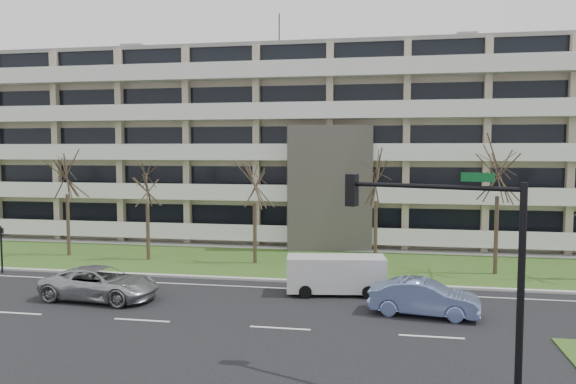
% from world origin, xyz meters
% --- Properties ---
extents(ground, '(160.00, 160.00, 0.00)m').
position_xyz_m(ground, '(0.00, 0.00, 0.00)').
color(ground, black).
rests_on(ground, ground).
extents(grass_verge, '(90.00, 10.00, 0.06)m').
position_xyz_m(grass_verge, '(0.00, 13.00, 0.03)').
color(grass_verge, '#33501A').
rests_on(grass_verge, ground).
extents(curb, '(90.00, 0.35, 0.12)m').
position_xyz_m(curb, '(0.00, 8.00, 0.06)').
color(curb, '#B2B2AD').
rests_on(curb, ground).
extents(sidewalk, '(90.00, 2.00, 0.08)m').
position_xyz_m(sidewalk, '(0.00, 18.50, 0.04)').
color(sidewalk, '#B2B2AD').
rests_on(sidewalk, ground).
extents(lane_edge_line, '(90.00, 0.12, 0.01)m').
position_xyz_m(lane_edge_line, '(0.00, 6.50, 0.01)').
color(lane_edge_line, white).
rests_on(lane_edge_line, ground).
extents(apartment_building, '(60.50, 15.10, 18.75)m').
position_xyz_m(apartment_building, '(-0.01, 25.32, 7.61)').
color(apartment_building, '#BAA891').
rests_on(apartment_building, ground).
extents(silver_pickup, '(5.86, 3.05, 1.58)m').
position_xyz_m(silver_pickup, '(-9.40, 2.81, 0.79)').
color(silver_pickup, '#A1A3A8').
rests_on(silver_pickup, ground).
extents(blue_sedan, '(4.94, 2.36, 1.56)m').
position_xyz_m(blue_sedan, '(5.88, 2.89, 0.78)').
color(blue_sedan, '#758BCA').
rests_on(blue_sedan, ground).
extents(white_van, '(5.12, 2.56, 1.90)m').
position_xyz_m(white_van, '(1.80, 5.88, 1.14)').
color(white_van, silver).
rests_on(white_van, ground).
extents(traffic_signal, '(5.33, 2.39, 6.59)m').
position_xyz_m(traffic_signal, '(6.27, -4.74, 4.27)').
color(traffic_signal, black).
rests_on(traffic_signal, ground).
extents(pedestrian_signal, '(0.31, 0.28, 2.79)m').
position_xyz_m(pedestrian_signal, '(-18.10, 7.20, 1.78)').
color(pedestrian_signal, black).
rests_on(pedestrian_signal, ground).
extents(tree_1, '(3.79, 3.79, 7.58)m').
position_xyz_m(tree_1, '(-17.18, 12.73, 5.89)').
color(tree_1, '#382B21').
rests_on(tree_1, ground).
extents(tree_2, '(3.39, 3.39, 6.77)m').
position_xyz_m(tree_2, '(-11.19, 12.25, 5.26)').
color(tree_2, '#382B21').
rests_on(tree_2, ground).
extents(tree_3, '(3.49, 3.49, 6.99)m').
position_xyz_m(tree_3, '(-4.02, 12.39, 5.43)').
color(tree_3, '#382B21').
rests_on(tree_3, ground).
extents(tree_4, '(3.71, 3.71, 7.41)m').
position_xyz_m(tree_4, '(3.54, 12.31, 5.76)').
color(tree_4, '#382B21').
rests_on(tree_4, ground).
extents(tree_5, '(4.10, 4.10, 8.19)m').
position_xyz_m(tree_5, '(10.45, 11.82, 6.37)').
color(tree_5, '#382B21').
rests_on(tree_5, ground).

